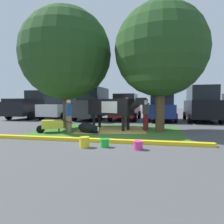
{
  "coord_description": "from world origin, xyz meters",
  "views": [
    {
      "loc": [
        1.56,
        -7.77,
        1.41
      ],
      "look_at": [
        -0.52,
        2.17,
        0.9
      ],
      "focal_mm": 32.47,
      "sensor_mm": 36.0,
      "label": 1
    }
  ],
  "objects_px": {
    "shade_tree_right": "(161,50)",
    "suv_dark_grey": "(93,104)",
    "hatchback_white": "(61,107)",
    "person_handler": "(69,115)",
    "sedan_red": "(126,107)",
    "shade_tree_left": "(66,54)",
    "person_visitor_far": "(127,111)",
    "cow_holstein": "(112,107)",
    "bucket_pink": "(138,145)",
    "person_visitor_near": "(146,113)",
    "suv_black": "(201,104)",
    "bucket_yellow": "(84,142)",
    "pickup_truck_black": "(34,105)",
    "calf_lying": "(87,128)",
    "wheelbarrow": "(52,124)",
    "bucket_green": "(105,143)",
    "sedan_blue": "(162,108)"
  },
  "relations": [
    {
      "from": "calf_lying",
      "to": "pickup_truck_black",
      "type": "xyz_separation_m",
      "value": [
        -7.35,
        7.22,
        0.88
      ]
    },
    {
      "from": "shade_tree_right",
      "to": "hatchback_white",
      "type": "distance_m",
      "value": 10.19
    },
    {
      "from": "person_visitor_far",
      "to": "suv_black",
      "type": "bearing_deg",
      "value": 43.53
    },
    {
      "from": "bucket_yellow",
      "to": "sedan_red",
      "type": "xyz_separation_m",
      "value": [
        -0.08,
        9.76,
        0.81
      ]
    },
    {
      "from": "bucket_green",
      "to": "suv_black",
      "type": "relative_size",
      "value": 0.06
    },
    {
      "from": "pickup_truck_black",
      "to": "suv_dark_grey",
      "type": "distance_m",
      "value": 5.58
    },
    {
      "from": "person_handler",
      "to": "suv_black",
      "type": "relative_size",
      "value": 0.33
    },
    {
      "from": "suv_black",
      "to": "person_visitor_near",
      "type": "bearing_deg",
      "value": -124.61
    },
    {
      "from": "wheelbarrow",
      "to": "suv_dark_grey",
      "type": "bearing_deg",
      "value": 91.25
    },
    {
      "from": "cow_holstein",
      "to": "bucket_yellow",
      "type": "height_order",
      "value": "cow_holstein"
    },
    {
      "from": "hatchback_white",
      "to": "sedan_red",
      "type": "xyz_separation_m",
      "value": [
        5.42,
        0.13,
        0.0
      ]
    },
    {
      "from": "calf_lying",
      "to": "person_handler",
      "type": "bearing_deg",
      "value": 169.85
    },
    {
      "from": "calf_lying",
      "to": "bucket_yellow",
      "type": "bearing_deg",
      "value": -73.14
    },
    {
      "from": "sedan_red",
      "to": "bucket_pink",
      "type": "bearing_deg",
      "value": -79.92
    },
    {
      "from": "cow_holstein",
      "to": "calf_lying",
      "type": "xyz_separation_m",
      "value": [
        -0.89,
        -1.19,
        -0.9
      ]
    },
    {
      "from": "wheelbarrow",
      "to": "bucket_pink",
      "type": "height_order",
      "value": "wheelbarrow"
    },
    {
      "from": "pickup_truck_black",
      "to": "suv_black",
      "type": "height_order",
      "value": "suv_black"
    },
    {
      "from": "shade_tree_left",
      "to": "sedan_red",
      "type": "distance_m",
      "value": 6.84
    },
    {
      "from": "bucket_pink",
      "to": "suv_black",
      "type": "distance_m",
      "value": 10.33
    },
    {
      "from": "pickup_truck_black",
      "to": "cow_holstein",
      "type": "bearing_deg",
      "value": -36.18
    },
    {
      "from": "bucket_green",
      "to": "pickup_truck_black",
      "type": "relative_size",
      "value": 0.05
    },
    {
      "from": "bucket_pink",
      "to": "suv_black",
      "type": "relative_size",
      "value": 0.06
    },
    {
      "from": "wheelbarrow",
      "to": "bucket_green",
      "type": "xyz_separation_m",
      "value": [
        3.07,
        -2.33,
        -0.25
      ]
    },
    {
      "from": "shade_tree_right",
      "to": "shade_tree_left",
      "type": "bearing_deg",
      "value": 177.12
    },
    {
      "from": "cow_holstein",
      "to": "bucket_yellow",
      "type": "relative_size",
      "value": 9.1
    },
    {
      "from": "pickup_truck_black",
      "to": "bucket_pink",
      "type": "bearing_deg",
      "value": -45.18
    },
    {
      "from": "shade_tree_right",
      "to": "suv_dark_grey",
      "type": "relative_size",
      "value": 1.27
    },
    {
      "from": "shade_tree_right",
      "to": "suv_dark_grey",
      "type": "distance_m",
      "value": 7.94
    },
    {
      "from": "calf_lying",
      "to": "wheelbarrow",
      "type": "distance_m",
      "value": 1.66
    },
    {
      "from": "suv_black",
      "to": "person_visitor_far",
      "type": "bearing_deg",
      "value": -136.47
    },
    {
      "from": "shade_tree_right",
      "to": "bucket_yellow",
      "type": "relative_size",
      "value": 17.82
    },
    {
      "from": "shade_tree_left",
      "to": "person_visitor_far",
      "type": "bearing_deg",
      "value": 19.45
    },
    {
      "from": "shade_tree_left",
      "to": "bucket_pink",
      "type": "bearing_deg",
      "value": -44.21
    },
    {
      "from": "person_visitor_near",
      "to": "person_visitor_far",
      "type": "relative_size",
      "value": 0.95
    },
    {
      "from": "calf_lying",
      "to": "person_visitor_near",
      "type": "relative_size",
      "value": 0.81
    },
    {
      "from": "cow_holstein",
      "to": "sedan_blue",
      "type": "distance_m",
      "value": 6.27
    },
    {
      "from": "cow_holstein",
      "to": "bucket_pink",
      "type": "distance_m",
      "value": 4.28
    },
    {
      "from": "bucket_pink",
      "to": "sedan_red",
      "type": "distance_m",
      "value": 9.89
    },
    {
      "from": "person_visitor_near",
      "to": "suv_black",
      "type": "bearing_deg",
      "value": 55.39
    },
    {
      "from": "shade_tree_left",
      "to": "hatchback_white",
      "type": "relative_size",
      "value": 1.4
    },
    {
      "from": "shade_tree_left",
      "to": "wheelbarrow",
      "type": "bearing_deg",
      "value": -91.5
    },
    {
      "from": "shade_tree_left",
      "to": "bucket_green",
      "type": "relative_size",
      "value": 21.55
    },
    {
      "from": "person_visitor_near",
      "to": "pickup_truck_black",
      "type": "bearing_deg",
      "value": 150.05
    },
    {
      "from": "person_handler",
      "to": "person_visitor_far",
      "type": "relative_size",
      "value": 0.92
    },
    {
      "from": "shade_tree_right",
      "to": "hatchback_white",
      "type": "height_order",
      "value": "shade_tree_right"
    },
    {
      "from": "person_visitor_near",
      "to": "hatchback_white",
      "type": "bearing_deg",
      "value": 143.24
    },
    {
      "from": "shade_tree_right",
      "to": "bucket_green",
      "type": "bearing_deg",
      "value": -116.07
    },
    {
      "from": "person_handler",
      "to": "sedan_red",
      "type": "bearing_deg",
      "value": 75.95
    },
    {
      "from": "calf_lying",
      "to": "person_visitor_far",
      "type": "relative_size",
      "value": 0.77
    },
    {
      "from": "shade_tree_right",
      "to": "bucket_yellow",
      "type": "xyz_separation_m",
      "value": [
        -2.37,
        -3.78,
        -3.59
      ]
    }
  ]
}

